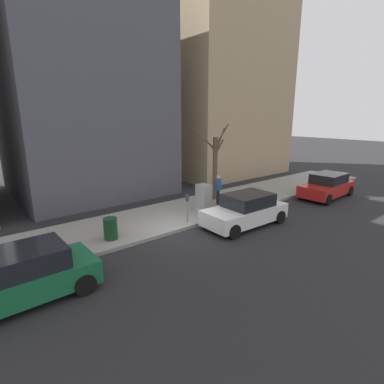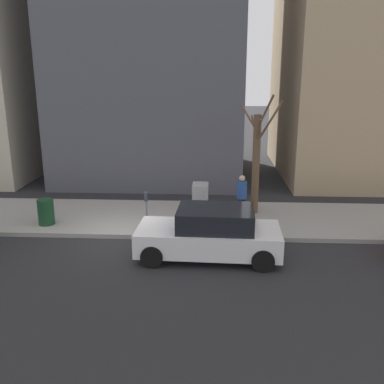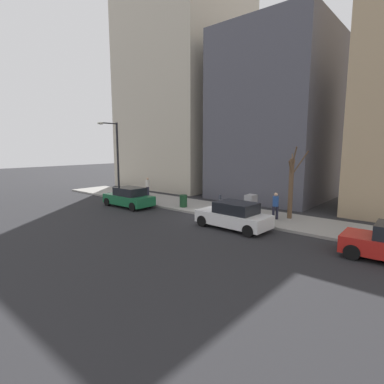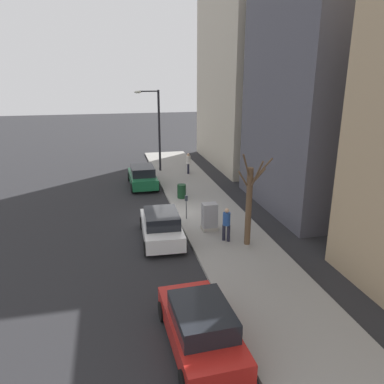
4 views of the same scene
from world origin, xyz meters
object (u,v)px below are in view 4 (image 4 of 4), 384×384
streetlamp (156,124)px  bare_tree (249,203)px  parked_car_white (161,226)px  utility_box (210,217)px  pedestrian_near_meter (226,223)px  office_tower_right (282,15)px  pedestrian_midblock (188,162)px  parked_car_red (201,327)px  trash_bin (182,191)px  parking_meter (186,205)px  office_block_center (344,86)px  parked_car_green (143,176)px

streetlamp → bare_tree: (2.34, -14.93, -1.79)m
parked_car_white → utility_box: (2.55, 0.39, 0.11)m
pedestrian_near_meter → office_tower_right: bearing=-82.9°
office_tower_right → pedestrian_midblock: bearing=-159.6°
parked_car_red → streetlamp: bearing=83.7°
streetlamp → pedestrian_midblock: streetlamp is taller
pedestrian_near_meter → trash_bin: bearing=-45.0°
office_tower_right → parked_car_white: bearing=-130.1°
trash_bin → parking_meter: bearing=-97.0°
utility_box → trash_bin: utility_box is taller
parked_car_red → office_block_center: bearing=42.2°
bare_tree → pedestrian_midblock: 13.49m
parked_car_red → office_tower_right: office_tower_right is taller
parked_car_white → pedestrian_midblock: (3.88, 11.80, 0.35)m
pedestrian_near_meter → office_tower_right: office_tower_right is taller
utility_box → pedestrian_near_meter: bearing=-73.6°
parked_car_white → office_block_center: office_block_center is taller
utility_box → trash_bin: bearing=94.2°
parked_car_red → pedestrian_near_meter: size_ratio=2.57×
parked_car_red → utility_box: bearing=70.8°
utility_box → streetlamp: 13.32m
parking_meter → pedestrian_near_meter: 3.49m
streetlamp → office_tower_right: 14.19m
parked_car_green → streetlamp: 5.25m
pedestrian_midblock → office_tower_right: office_tower_right is taller
parked_car_red → parked_car_white: 7.83m
parked_car_green → streetlamp: (1.55, 3.80, 3.28)m
streetlamp → office_tower_right: bearing=9.1°
pedestrian_near_meter → office_block_center: office_block_center is taller
parked_car_white → utility_box: utility_box is taller
pedestrian_near_meter → pedestrian_midblock: size_ratio=1.00×
trash_bin → pedestrian_midblock: (1.72, 5.99, 0.49)m
utility_box → pedestrian_midblock: (1.32, 11.41, 0.24)m
parking_meter → office_tower_right: bearing=49.6°
streetlamp → pedestrian_midblock: 4.03m
streetlamp → office_block_center: (9.74, -10.13, 3.15)m
parking_meter → pedestrian_near_meter: bearing=-68.5°
parked_car_green → office_tower_right: (12.72, 5.59, 11.85)m
utility_box → bare_tree: bare_tree is taller
utility_box → streetlamp: size_ratio=0.22×
bare_tree → pedestrian_midblock: size_ratio=2.69×
parked_car_green → bare_tree: size_ratio=0.95×
parked_car_green → utility_box: (2.57, -9.10, 0.11)m
office_block_center → parked_car_green: bearing=150.7°
parked_car_white → parking_meter: (1.70, 2.17, 0.24)m
trash_bin → office_block_center: size_ratio=0.06×
parked_car_red → office_block_center: 16.97m
bare_tree → parked_car_red: bearing=-121.7°
parked_car_red → parked_car_white: size_ratio=1.00×
parked_car_green → office_block_center: (11.29, -6.33, 6.43)m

